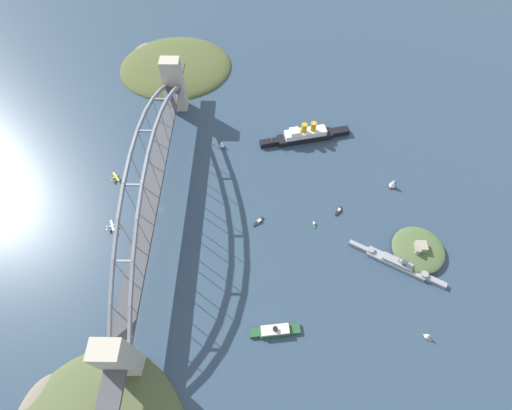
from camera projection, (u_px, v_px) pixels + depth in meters
The scene contains 15 objects.
ground_plane at pixel (161, 209), 308.42m from camera, with size 1400.00×1400.00×0.00m, color #2D4256.
harbor_arch_bridge at pixel (152, 188), 282.94m from camera, with size 306.00×17.72×70.44m.
headland_west_shore at pixel (174, 67), 410.24m from camera, with size 110.60×123.44×18.98m.
ocean_liner at pixel (305, 135), 346.58m from camera, with size 26.09×86.05×19.80m.
naval_cruiser at pixel (397, 263), 278.96m from camera, with size 38.64×68.22×16.02m.
harbor_ferry_steamer at pixel (275, 330), 252.25m from camera, with size 10.72×35.36×7.86m.
fort_island_mid_harbor at pixel (418, 249), 284.27m from camera, with size 40.78×40.45×11.95m.
seaplane_taxiing_near_bridge at pixel (112, 227), 296.84m from camera, with size 10.42×8.71×4.93m.
seaplane_second_in_formation at pixel (116, 178), 323.67m from camera, with size 10.25×9.40×4.76m.
small_boat_0 at pixel (393, 183), 316.90m from camera, with size 9.15×7.94×10.69m.
small_boat_1 at pixel (314, 224), 299.79m from camera, with size 7.82×2.44×2.01m.
small_boat_2 at pixel (339, 211), 306.52m from camera, with size 9.64×6.41×2.41m.
small_boat_3 at pixel (428, 336), 249.22m from camera, with size 5.37×5.52×7.50m.
small_boat_4 at pixel (222, 144), 342.87m from camera, with size 7.34×6.45×7.78m.
small_boat_5 at pixel (259, 221), 301.01m from camera, with size 9.76×9.18×2.15m.
Camera 1 is at (163.36, 82.07, 260.89)m, focal length 25.89 mm.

